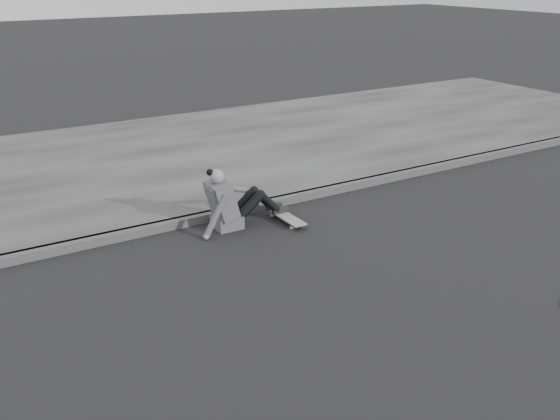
{
  "coord_description": "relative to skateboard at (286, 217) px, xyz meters",
  "views": [
    {
      "loc": [
        -3.26,
        -4.9,
        3.36
      ],
      "look_at": [
        0.53,
        1.31,
        0.5
      ],
      "focal_mm": 40.0,
      "sensor_mm": 36.0,
      "label": 1
    }
  ],
  "objects": [
    {
      "name": "ground",
      "position": [
        -1.03,
        -1.96,
        -0.07
      ],
      "size": [
        80.0,
        80.0,
        0.0
      ],
      "primitive_type": "plane",
      "color": "black",
      "rests_on": "ground"
    },
    {
      "name": "curb",
      "position": [
        -1.03,
        0.62,
        -0.01
      ],
      "size": [
        24.0,
        0.16,
        0.12
      ],
      "primitive_type": "cube",
      "color": "#454545",
      "rests_on": "ground"
    },
    {
      "name": "sidewalk",
      "position": [
        -1.03,
        3.64,
        -0.01
      ],
      "size": [
        24.0,
        6.0,
        0.12
      ],
      "primitive_type": "cube",
      "color": "#3D3D3D",
      "rests_on": "ground"
    },
    {
      "name": "skateboard",
      "position": [
        0.0,
        0.0,
        0.0
      ],
      "size": [
        0.2,
        0.78,
        0.09
      ],
      "color": "#A9A9A4",
      "rests_on": "ground"
    },
    {
      "name": "seated_woman",
      "position": [
        -0.73,
        0.25,
        0.29
      ],
      "size": [
        1.38,
        0.46,
        0.88
      ],
      "color": "#505052",
      "rests_on": "ground"
    }
  ]
}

